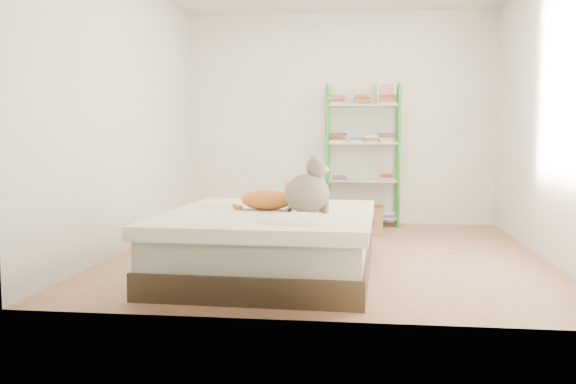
% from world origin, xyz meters
% --- Properties ---
extents(room, '(3.81, 4.21, 2.61)m').
position_xyz_m(room, '(0.00, 0.00, 1.30)').
color(room, tan).
rests_on(room, ground).
extents(bed, '(1.62, 1.99, 0.49)m').
position_xyz_m(bed, '(-0.40, -0.93, 0.25)').
color(bed, '#4B3D2D').
rests_on(bed, ground).
extents(orange_cat, '(0.50, 0.28, 0.20)m').
position_xyz_m(orange_cat, '(-0.44, -0.83, 0.59)').
color(orange_cat, orange).
rests_on(orange_cat, bed).
extents(grey_cat, '(0.46, 0.43, 0.42)m').
position_xyz_m(grey_cat, '(-0.11, -1.00, 0.71)').
color(grey_cat, gray).
rests_on(grey_cat, bed).
extents(shelf_unit, '(0.88, 0.36, 1.74)m').
position_xyz_m(shelf_unit, '(0.31, 1.88, 0.84)').
color(shelf_unit, green).
rests_on(shelf_unit, ground).
extents(cardboard_box, '(0.49, 0.47, 0.37)m').
position_xyz_m(cardboard_box, '(0.28, 1.21, 0.16)').
color(cardboard_box, '#A96F41').
rests_on(cardboard_box, ground).
extents(white_bin, '(0.37, 0.34, 0.39)m').
position_xyz_m(white_bin, '(-0.56, 1.85, 0.20)').
color(white_bin, white).
rests_on(white_bin, ground).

